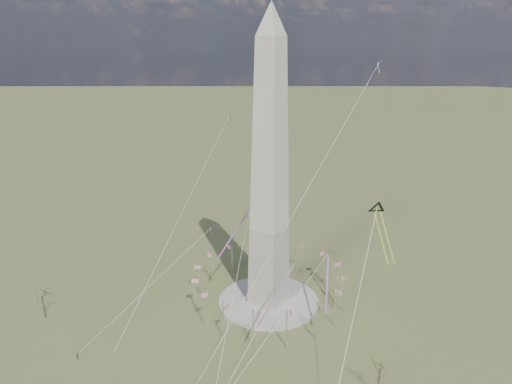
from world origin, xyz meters
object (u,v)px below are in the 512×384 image
Objects in this scene: kite_delta_black at (378,212)px; tree_near at (380,366)px; person_west at (78,356)px; washington_monument at (270,174)px.

tree_near is at bearing 77.09° from kite_delta_black.
tree_near is 6.84× the size of person_west.
tree_near is at bearing -24.93° from washington_monument.
washington_monument is 7.38× the size of tree_near.
washington_monument is 50.54× the size of person_west.
tree_near is 86.40m from person_west.
person_west is (-29.42, -58.13, -46.96)m from washington_monument.
washington_monument is 6.39× the size of kite_delta_black.
person_west is 0.13× the size of kite_delta_black.
person_west is at bearing -155.69° from tree_near.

